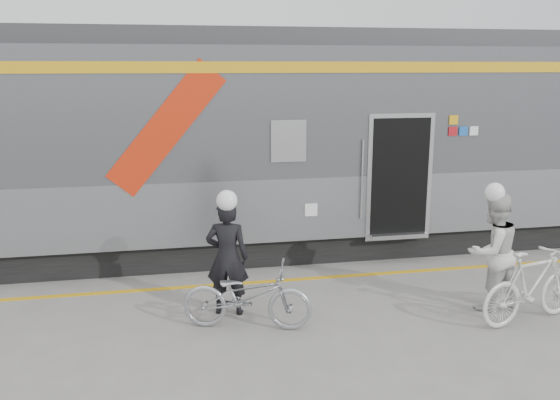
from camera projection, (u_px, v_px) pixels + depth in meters
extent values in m
plane|color=slate|center=(290.00, 340.00, 7.68)|extent=(90.00, 90.00, 0.00)
cube|color=black|center=(263.00, 233.00, 11.71)|extent=(24.00, 2.70, 0.50)
cube|color=#9EA0A5|center=(262.00, 193.00, 11.53)|extent=(24.00, 3.00, 1.10)
cube|color=#575A5E|center=(262.00, 108.00, 11.16)|extent=(24.00, 3.00, 2.20)
cube|color=#38383A|center=(261.00, 39.00, 10.89)|extent=(24.00, 2.64, 0.30)
cube|color=gold|center=(277.00, 67.00, 9.55)|extent=(24.00, 0.02, 0.18)
cube|color=red|center=(166.00, 128.00, 9.42)|extent=(1.96, 0.01, 2.19)
cube|color=black|center=(289.00, 141.00, 9.86)|extent=(0.55, 0.02, 0.65)
cube|color=black|center=(395.00, 176.00, 10.59)|extent=(1.05, 0.45, 2.10)
cube|color=silver|center=(400.00, 178.00, 10.39)|extent=(1.20, 0.02, 2.25)
cylinder|color=silver|center=(362.00, 180.00, 10.24)|extent=(0.04, 0.04, 1.40)
cube|color=silver|center=(398.00, 235.00, 10.58)|extent=(1.05, 0.25, 0.06)
cube|color=gold|center=(454.00, 120.00, 10.34)|extent=(0.16, 0.01, 0.16)
cube|color=#A7131B|center=(453.00, 131.00, 10.39)|extent=(0.16, 0.01, 0.16)
cube|color=#1A58AE|center=(463.00, 131.00, 10.42)|extent=(0.16, 0.01, 0.16)
cube|color=silver|center=(474.00, 131.00, 10.46)|extent=(0.16, 0.01, 0.16)
cube|color=silver|center=(311.00, 210.00, 10.19)|extent=(0.22, 0.01, 0.22)
cube|color=gold|center=(262.00, 282.00, 9.74)|extent=(24.00, 0.12, 0.01)
imported|color=black|center=(227.00, 258.00, 8.35)|extent=(0.69, 0.55, 1.66)
imported|color=#9A9CA1|center=(247.00, 296.00, 7.95)|extent=(1.84, 1.06, 0.92)
imported|color=silver|center=(492.00, 252.00, 8.52)|extent=(0.97, 0.83, 1.72)
imported|color=silver|center=(532.00, 286.00, 8.13)|extent=(1.80, 0.89, 1.04)
sphere|color=white|center=(226.00, 190.00, 8.13)|extent=(0.29, 0.29, 0.29)
sphere|color=white|center=(498.00, 184.00, 8.30)|extent=(0.28, 0.28, 0.28)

